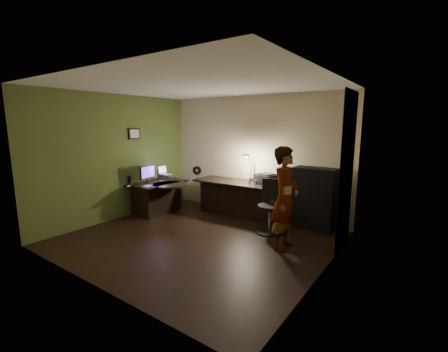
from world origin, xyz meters
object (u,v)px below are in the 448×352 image
Objects in this scene: monitor at (147,177)px; office_chair at (270,207)px; desk_right at (238,199)px; cabinet at (314,198)px; person at (285,198)px; desk_left at (158,197)px.

monitor is 2.89m from office_chair.
desk_right is 2.13m from monitor.
cabinet is 1.26m from person.
desk_right reaches higher than desk_left.
monitor is 0.27× the size of person.
cabinet reaches higher than office_chair.
desk_left is 1.04× the size of cabinet.
office_chair reaches higher than desk_right.
monitor reaches higher than office_chair.
cabinet is 0.71× the size of person.
cabinet is at bearing 3.52° from desk_right.
office_chair is at bearing -29.09° from desk_right.
monitor is (-3.41, -1.29, 0.26)m from cabinet.
desk_right is at bearing 54.01° from person.
person reaches higher than desk_left.
desk_right is (1.67, 0.89, 0.02)m from desk_left.
desk_right is at bearing 25.60° from monitor.
monitor is 3.34m from person.
desk_left is 0.61× the size of desk_right.
desk_right is 1.99m from person.
monitor is at bearing -104.43° from desk_left.
desk_left is 2.77m from office_chair.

